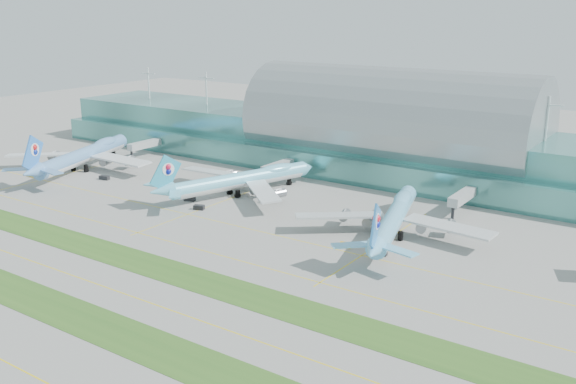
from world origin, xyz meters
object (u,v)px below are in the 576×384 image
Objects in this scene: terminal at (390,139)px; airliner_b at (243,179)px; airliner_a at (84,154)px; airliner_c at (394,217)px.

terminal reaches higher than airliner_b.
terminal reaches higher than airliner_a.
terminal is at bearing 101.27° from airliner_c.
terminal is 67.08m from airliner_b.
airliner_c is (143.61, -1.37, -0.70)m from airliner_a.
terminal is at bearing 82.46° from airliner_b.
airliner_c is at bearing 11.16° from airliner_b.
airliner_b is (78.74, 7.78, -0.62)m from airliner_a.
terminal is at bearing 12.06° from airliner_a.
airliner_c is (64.86, -9.15, -0.08)m from airliner_b.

